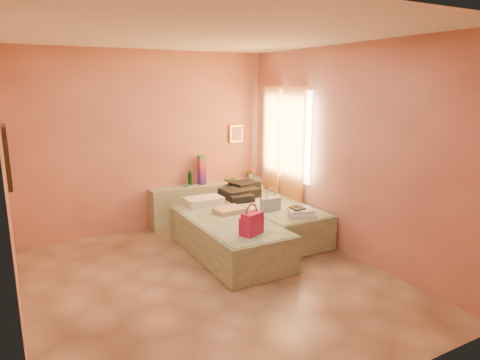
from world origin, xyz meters
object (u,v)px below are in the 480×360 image
(green_book, at_px, (230,180))
(magenta_handbag, at_px, (251,223))
(bed_left, at_px, (228,237))
(towel_stack, at_px, (303,212))
(blue_handbag, at_px, (270,204))
(water_bottle, at_px, (190,178))
(flower_vase, at_px, (251,172))
(bed_right, at_px, (269,219))
(headboard_ledge, at_px, (210,202))

(green_book, relative_size, magenta_handbag, 0.59)
(bed_left, distance_m, towel_stack, 1.08)
(green_book, xyz_separation_m, towel_stack, (0.15, -1.86, -0.11))
(bed_left, relative_size, blue_handbag, 6.83)
(water_bottle, height_order, flower_vase, flower_vase)
(bed_left, xyz_separation_m, magenta_handbag, (-0.03, -0.66, 0.39))
(green_book, bearing_deg, bed_right, -84.33)
(headboard_ledge, height_order, flower_vase, flower_vase)
(bed_right, xyz_separation_m, flower_vase, (0.30, 1.07, 0.52))
(water_bottle, xyz_separation_m, magenta_handbag, (-0.11, -2.18, -0.13))
(blue_handbag, bearing_deg, green_book, 84.69)
(headboard_ledge, relative_size, bed_right, 1.02)
(headboard_ledge, xyz_separation_m, bed_right, (0.52, -1.05, -0.08))
(headboard_ledge, height_order, blue_handbag, blue_handbag)
(blue_handbag, bearing_deg, water_bottle, 112.61)
(headboard_ledge, distance_m, blue_handbag, 1.44)
(headboard_ledge, relative_size, flower_vase, 8.68)
(bed_right, bearing_deg, towel_stack, -87.12)
(headboard_ledge, xyz_separation_m, magenta_handbag, (-0.43, -2.12, 0.31))
(bed_right, xyz_separation_m, towel_stack, (0.04, -0.78, 0.30))
(water_bottle, xyz_separation_m, blue_handbag, (0.65, -1.43, -0.17))
(towel_stack, bearing_deg, bed_right, 92.64)
(headboard_ledge, distance_m, bed_left, 1.52)
(bed_left, bearing_deg, towel_stack, -20.49)
(bed_left, bearing_deg, magenta_handbag, -92.02)
(bed_right, distance_m, towel_stack, 0.83)
(bed_right, bearing_deg, headboard_ledge, 116.81)
(bed_left, bearing_deg, green_book, 61.52)
(bed_left, relative_size, towel_stack, 5.71)
(blue_handbag, bearing_deg, bed_left, -175.46)
(headboard_ledge, height_order, water_bottle, water_bottle)
(headboard_ledge, height_order, magenta_handbag, magenta_handbag)
(magenta_handbag, height_order, towel_stack, magenta_handbag)
(bed_left, distance_m, bed_right, 1.02)
(flower_vase, bearing_deg, bed_left, -129.80)
(bed_right, distance_m, blue_handbag, 0.51)
(water_bottle, relative_size, flower_vase, 0.98)
(water_bottle, height_order, towel_stack, water_bottle)
(towel_stack, bearing_deg, magenta_handbag, -163.66)
(bed_right, relative_size, flower_vase, 8.46)
(headboard_ledge, xyz_separation_m, blue_handbag, (0.32, -1.38, 0.27))
(flower_vase, height_order, blue_handbag, flower_vase)
(flower_vase, xyz_separation_m, magenta_handbag, (-1.26, -2.14, -0.13))
(green_book, bearing_deg, water_bottle, 177.48)
(bed_left, xyz_separation_m, towel_stack, (0.97, -0.37, 0.30))
(headboard_ledge, bearing_deg, towel_stack, -72.92)
(blue_handbag, bearing_deg, headboard_ledge, 101.37)
(bed_left, xyz_separation_m, water_bottle, (0.08, 1.52, 0.52))
(magenta_handbag, xyz_separation_m, towel_stack, (1.00, 0.29, -0.09))
(water_bottle, relative_size, blue_handbag, 0.79)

